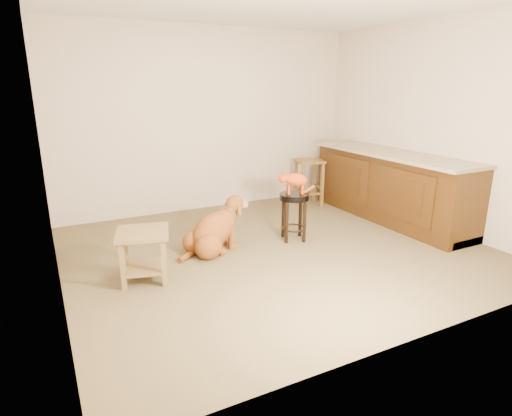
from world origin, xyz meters
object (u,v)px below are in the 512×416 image
padded_stool (294,207)px  side_table (144,248)px  golden_retriever (213,232)px  wood_stool (309,182)px  tabby_kitten (294,180)px

padded_stool → side_table: (-1.85, -0.28, -0.08)m
padded_stool → side_table: size_ratio=0.98×
padded_stool → golden_retriever: golden_retriever is taller
wood_stool → side_table: (-2.86, -1.46, -0.04)m
padded_stool → wood_stool: wood_stool is taller
wood_stool → side_table: wood_stool is taller
side_table → golden_retriever: size_ratio=0.61×
padded_stool → tabby_kitten: tabby_kitten is taller
padded_stool → wood_stool: (1.01, 1.18, -0.04)m
golden_retriever → padded_stool: bearing=-21.7°
wood_stool → padded_stool: bearing=-130.5°
wood_stool → golden_retriever: size_ratio=0.74×
tabby_kitten → padded_stool: bearing=-5.7°
side_table → golden_retriever: (0.85, 0.36, -0.09)m
wood_stool → tabby_kitten: tabby_kitten is taller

